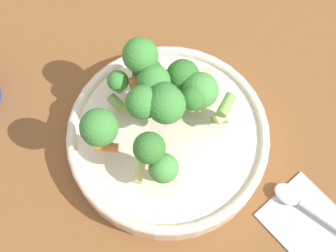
{
  "coord_description": "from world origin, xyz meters",
  "views": [
    {
      "loc": [
        -0.23,
        0.06,
        0.6
      ],
      "look_at": [
        0.0,
        0.0,
        0.06
      ],
      "focal_mm": 50.0,
      "sensor_mm": 36.0,
      "label": 1
    }
  ],
  "objects": [
    {
      "name": "ground_plane",
      "position": [
        0.0,
        0.0,
        0.0
      ],
      "size": [
        3.0,
        3.0,
        0.0
      ],
      "primitive_type": "plane",
      "color": "brown"
    },
    {
      "name": "bowl",
      "position": [
        0.0,
        0.0,
        0.02
      ],
      "size": [
        0.27,
        0.27,
        0.04
      ],
      "color": "beige",
      "rests_on": "ground_plane"
    },
    {
      "name": "pasta_salad",
      "position": [
        0.02,
        0.01,
        0.09
      ],
      "size": [
        0.18,
        0.2,
        0.09
      ],
      "color": "#8CB766",
      "rests_on": "bowl"
    },
    {
      "name": "napkin",
      "position": [
        -0.17,
        -0.15,
        0.0
      ],
      "size": [
        0.16,
        0.14,
        0.01
      ],
      "color": "#B2BCC6",
      "rests_on": "ground_plane"
    },
    {
      "name": "spoon",
      "position": [
        -0.14,
        -0.15,
        0.01
      ],
      "size": [
        0.15,
        0.12,
        0.01
      ],
      "rotation": [
        0.0,
        0.0,
        6.93
      ],
      "color": "silver",
      "rests_on": "napkin"
    }
  ]
}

